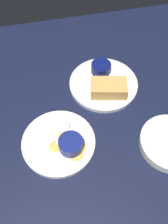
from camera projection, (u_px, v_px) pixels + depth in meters
ground_plane at (107, 110)px, 92.00cm from camera, size 110.00×110.00×3.00cm
plate_sandwich_main at (103, 84)px, 95.90cm from camera, size 26.12×26.12×1.60cm
sandwich_half_near at (109, 88)px, 90.62cm from camera, size 14.48×10.29×4.80cm
ramekin_dark_sauce at (101, 68)px, 96.74cm from camera, size 7.68×7.68×3.84cm
spoon_by_dark_ramekin at (102, 82)px, 94.89cm from camera, size 2.90×9.96×0.80cm
plate_chips_companion at (59, 142)px, 82.02cm from camera, size 24.18×24.18×1.60cm
ramekin_light_gravy at (71, 144)px, 78.23cm from camera, size 7.76×7.76×4.30cm
spoon_by_gravy_ramekin at (65, 128)px, 83.61cm from camera, size 7.12×8.78×0.80cm
plantain_chip_scatter at (70, 146)px, 80.08cm from camera, size 12.46×13.06×0.60cm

